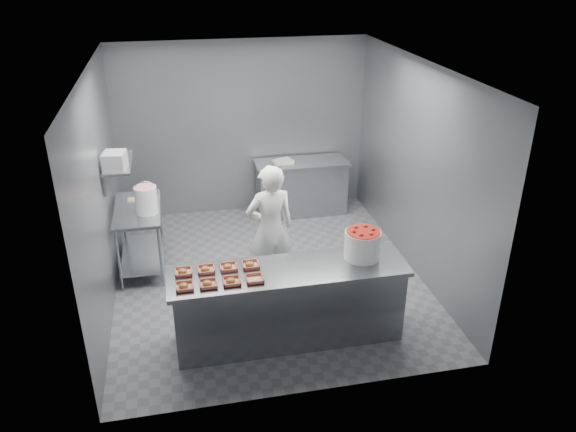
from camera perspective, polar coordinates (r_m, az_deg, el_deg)
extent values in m
plane|color=#4C4C51|center=(7.67, -2.03, -6.09)|extent=(4.50, 4.50, 0.00)
plane|color=white|center=(6.64, -2.41, 14.93)|extent=(4.50, 4.50, 0.00)
cube|color=slate|center=(9.14, -4.65, 8.83)|extent=(4.00, 0.04, 2.80)
cube|color=slate|center=(7.01, -18.53, 2.21)|extent=(0.04, 4.50, 2.80)
cube|color=slate|center=(7.60, 12.87, 4.73)|extent=(0.04, 4.50, 2.80)
cube|color=slate|center=(6.08, 0.07, -5.64)|extent=(2.60, 0.70, 0.05)
cube|color=slate|center=(6.32, 0.07, -9.12)|extent=(2.50, 0.64, 0.85)
cube|color=slate|center=(7.73, -15.06, 0.65)|extent=(0.60, 1.20, 0.04)
cube|color=slate|center=(8.03, -14.51, -3.75)|extent=(0.56, 1.15, 0.03)
cylinder|color=slate|center=(7.45, -16.80, -4.39)|extent=(0.04, 0.04, 0.88)
cylinder|color=slate|center=(7.41, -12.81, -4.05)|extent=(0.04, 0.04, 0.88)
cylinder|color=slate|center=(8.44, -16.36, -0.65)|extent=(0.04, 0.04, 0.88)
cylinder|color=slate|center=(8.41, -12.84, -0.33)|extent=(0.04, 0.04, 0.88)
cube|color=slate|center=(9.13, 1.39, 5.41)|extent=(1.50, 0.60, 0.05)
cube|color=slate|center=(9.29, 1.36, 2.81)|extent=(1.44, 0.55, 0.85)
cube|color=slate|center=(7.50, -16.94, 5.17)|extent=(0.35, 0.90, 0.03)
cube|color=tan|center=(5.84, -10.46, -7.06)|extent=(0.18, 0.18, 0.04)
cube|color=white|center=(5.86, -10.02, -7.02)|extent=(0.10, 0.06, 0.00)
ellipsoid|color=#A66D29|center=(5.83, -10.57, -6.98)|extent=(0.10, 0.10, 0.05)
cube|color=tan|center=(5.84, -8.10, -6.84)|extent=(0.18, 0.18, 0.04)
cube|color=white|center=(5.86, -7.67, -6.81)|extent=(0.10, 0.06, 0.00)
ellipsoid|color=#A66D29|center=(5.83, -8.21, -6.77)|extent=(0.10, 0.10, 0.05)
cube|color=tan|center=(5.85, -5.75, -6.62)|extent=(0.18, 0.18, 0.04)
cube|color=white|center=(5.88, -5.32, -6.58)|extent=(0.10, 0.06, 0.00)
ellipsoid|color=#A66D29|center=(5.85, -5.85, -6.54)|extent=(0.10, 0.10, 0.05)
cube|color=tan|center=(5.88, -3.41, -6.38)|extent=(0.18, 0.18, 0.04)
cube|color=white|center=(5.90, -3.00, -6.34)|extent=(0.10, 0.06, 0.00)
cube|color=tan|center=(6.08, -10.58, -5.60)|extent=(0.18, 0.18, 0.04)
cube|color=white|center=(6.10, -10.15, -5.57)|extent=(0.10, 0.06, 0.00)
ellipsoid|color=#A66D29|center=(6.08, -10.68, -5.53)|extent=(0.10, 0.10, 0.05)
cube|color=tan|center=(6.09, -8.32, -5.40)|extent=(0.18, 0.18, 0.04)
cube|color=white|center=(6.11, -7.90, -5.37)|extent=(0.10, 0.06, 0.00)
ellipsoid|color=#A66D29|center=(6.08, -8.42, -5.33)|extent=(0.10, 0.10, 0.05)
cube|color=tan|center=(6.10, -6.07, -5.19)|extent=(0.18, 0.18, 0.04)
cube|color=white|center=(6.12, -5.66, -5.16)|extent=(0.10, 0.06, 0.00)
ellipsoid|color=#A66D29|center=(6.09, -6.16, -5.11)|extent=(0.10, 0.10, 0.05)
cube|color=tan|center=(6.12, -3.83, -4.97)|extent=(0.18, 0.18, 0.04)
cube|color=white|center=(6.15, -3.43, -4.94)|extent=(0.10, 0.06, 0.00)
ellipsoid|color=#A66D29|center=(6.12, -3.92, -4.90)|extent=(0.10, 0.10, 0.05)
imported|color=white|center=(7.04, -1.81, -1.30)|extent=(0.66, 0.48, 1.69)
cylinder|color=white|center=(6.27, 7.57, -2.90)|extent=(0.40, 0.40, 0.32)
cylinder|color=red|center=(6.20, 7.65, -1.69)|extent=(0.38, 0.38, 0.04)
cylinder|color=white|center=(7.48, -14.21, 1.61)|extent=(0.29, 0.29, 0.36)
cylinder|color=pink|center=(7.42, -14.35, 2.85)|extent=(0.27, 0.27, 0.02)
torus|color=slate|center=(7.44, -14.30, 2.37)|extent=(0.30, 0.01, 0.30)
cylinder|color=white|center=(7.66, -14.25, 0.76)|extent=(0.31, 0.31, 0.02)
cube|color=#CCB28C|center=(7.96, -15.40, 1.61)|extent=(0.16, 0.14, 0.02)
cube|color=gray|center=(7.20, -17.19, 5.37)|extent=(0.30, 0.33, 0.22)
cube|color=silver|center=(9.05, -0.52, 5.56)|extent=(0.34, 0.28, 0.05)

